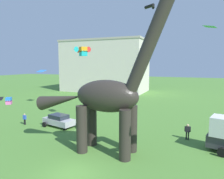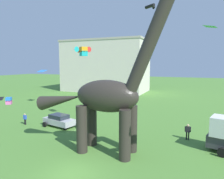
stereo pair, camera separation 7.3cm
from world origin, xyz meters
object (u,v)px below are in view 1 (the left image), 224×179
kite_trailing (9,101)px  kite_high_right (210,27)px  parked_sedan_left (59,120)px  kite_mid_center (83,51)px  person_strolling_adult (25,118)px  kite_drifting (150,6)px  dinosaur_sculpture (106,96)px  kite_far_right (41,71)px  person_far_spectator (188,130)px  kite_mid_right (82,50)px

kite_trailing → kite_high_right: size_ratio=0.30×
parked_sedan_left → kite_mid_center: 9.32m
parked_sedan_left → person_strolling_adult: (-4.57, -1.08, 0.09)m
kite_high_right → kite_drifting: size_ratio=0.94×
dinosaur_sculpture → kite_far_right: (-20.32, 15.23, 1.47)m
parked_sedan_left → kite_trailing: (3.10, -9.96, 4.34)m
kite_mid_center → kite_drifting: kite_drifting is taller
kite_far_right → kite_trailing: bearing=-54.2°
kite_mid_center → kite_far_right: size_ratio=0.60×
kite_trailing → dinosaur_sculpture: bearing=43.8°
dinosaur_sculpture → person_far_spectator: 9.81m
kite_far_right → kite_high_right: size_ratio=1.10×
kite_mid_center → kite_high_right: kite_high_right is taller
kite_high_right → dinosaur_sculpture: bearing=-138.0°
dinosaur_sculpture → kite_trailing: (-5.53, -5.31, 0.07)m
parked_sedan_left → person_far_spectator: (15.26, 1.32, 0.20)m
parked_sedan_left → person_far_spectator: bearing=17.0°
dinosaur_sculpture → kite_mid_right: (-10.08, 13.03, 5.07)m
kite_high_right → kite_drifting: kite_drifting is taller
kite_mid_center → kite_drifting: 14.11m
kite_trailing → kite_mid_right: bearing=103.9°
person_strolling_adult → person_far_spectator: 19.97m
parked_sedan_left → person_strolling_adult: size_ratio=3.04×
kite_far_right → person_strolling_adult: bearing=-58.6°
person_strolling_adult → kite_high_right: kite_high_right is taller
person_strolling_adult → person_far_spectator: bearing=131.2°
parked_sedan_left → person_far_spectator: size_ratio=2.71×
kite_mid_right → kite_drifting: bearing=23.9°
kite_far_right → dinosaur_sculpture: bearing=-36.8°
kite_trailing → kite_drifting: (5.46, 22.78, 11.75)m
parked_sedan_left → kite_mid_right: (-1.45, 8.38, 9.34)m
kite_mid_right → kite_far_right: 11.08m
person_far_spectator → kite_mid_center: (-13.11, 1.35, 8.47)m
kite_high_right → kite_mid_right: bearing=163.1°
kite_drifting → dinosaur_sculpture: bearing=-89.8°
kite_mid_center → dinosaur_sculpture: bearing=-48.5°
kite_drifting → kite_high_right: bearing=-50.3°
dinosaur_sculpture → kite_high_right: dinosaur_sculpture is taller
dinosaur_sculpture → person_strolling_adult: bearing=156.9°
person_strolling_adult → kite_far_right: bearing=-114.2°
person_far_spectator → kite_trailing: size_ratio=3.16×
person_strolling_adult → person_far_spectator: person_far_spectator is taller
kite_mid_center → kite_far_right: (-13.84, 7.91, -2.93)m
kite_mid_right → kite_drifting: size_ratio=1.58×
person_far_spectator → dinosaur_sculpture: bearing=-69.3°
kite_far_right → kite_drifting: kite_drifting is taller
kite_mid_right → kite_trailing: size_ratio=5.68×
kite_trailing → kite_far_right: 25.35m
kite_mid_right → kite_drifting: (10.00, 4.44, 6.75)m
person_far_spectator → kite_mid_center: bearing=-117.2°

